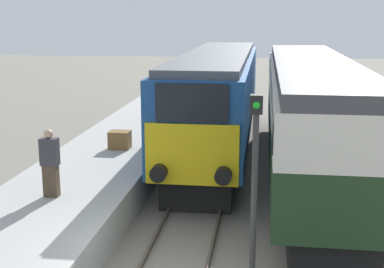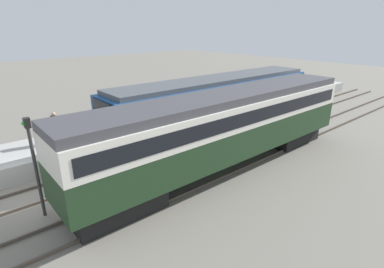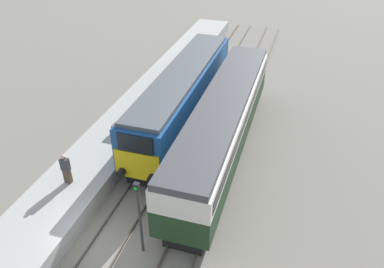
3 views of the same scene
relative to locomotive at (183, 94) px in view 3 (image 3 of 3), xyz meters
The scene contains 9 objects.
ground_plane 11.71m from the locomotive, 90.00° to the right, with size 120.00×120.00×0.00m, color slate.
platform_left 5.12m from the locomotive, 133.40° to the right, with size 3.50×50.00×0.96m.
rails_near_track 6.84m from the locomotive, 90.00° to the right, with size 1.51×60.00×0.14m.
rails_far_track 7.64m from the locomotive, 62.35° to the right, with size 1.50×60.00×0.14m.
locomotive is the anchor object (origin of this frame).
passenger_carriage 4.41m from the locomotive, 39.58° to the right, with size 2.75×16.43×3.97m.
person_on_platform 9.48m from the locomotive, 110.83° to the right, with size 0.44×0.26×1.72m.
signal_post 11.21m from the locomotive, 81.28° to the right, with size 0.24×0.28×3.96m.
luggage_crate 4.97m from the locomotive, 127.76° to the right, with size 0.70×0.56×0.60m.
Camera 3 is at (7.13, -9.76, 13.66)m, focal length 35.00 mm.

